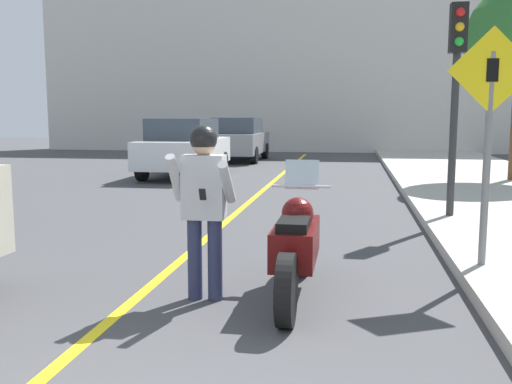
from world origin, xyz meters
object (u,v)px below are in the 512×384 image
traffic_light (457,69)px  parked_car_grey (239,139)px  motorcycle (296,246)px  parked_car_white (184,147)px  person_biker (204,195)px  crossing_sign (489,124)px

traffic_light → parked_car_grey: (-5.93, 12.26, -1.64)m
motorcycle → parked_car_white: bearing=112.0°
motorcycle → traffic_light: traffic_light is taller
person_biker → parked_car_white: 11.31m
person_biker → crossing_sign: crossing_sign is taller
crossing_sign → parked_car_white: 11.43m
motorcycle → parked_car_grey: 16.82m
crossing_sign → parked_car_grey: 16.46m
person_biker → parked_car_white: bearing=107.5°
person_biker → traffic_light: bearing=55.7°
motorcycle → parked_car_white: (-4.25, 10.54, 0.35)m
crossing_sign → parked_car_white: bearing=123.0°
motorcycle → crossing_sign: 2.48m
motorcycle → parked_car_white: size_ratio=0.54×
motorcycle → traffic_light: (2.13, 4.12, 1.99)m
person_biker → crossing_sign: size_ratio=0.66×
motorcycle → person_biker: bearing=-163.7°
traffic_light → parked_car_white: bearing=134.8°
parked_car_white → parked_car_grey: same height
crossing_sign → motorcycle: bearing=-153.5°
traffic_light → parked_car_grey: size_ratio=0.80×
crossing_sign → parked_car_grey: bearing=110.5°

